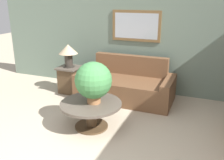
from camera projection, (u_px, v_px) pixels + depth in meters
The scene contains 6 objects.
wall_back at pixel (148, 34), 5.40m from camera, with size 7.55×0.09×2.60m.
couch_main at pixel (125, 86), 5.27m from camera, with size 1.98×0.94×0.87m.
coffee_table at pixel (91, 109), 4.08m from camera, with size 1.01×1.01×0.44m.
side_table at pixel (70, 79), 5.62m from camera, with size 0.47×0.47×0.59m.
table_lamp at pixel (68, 52), 5.41m from camera, with size 0.42×0.42×0.50m.
potted_plant_on_table at pixel (93, 81), 3.93m from camera, with size 0.59×0.59×0.68m.
Camera 1 is at (1.31, -2.02, 2.08)m, focal length 40.00 mm.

